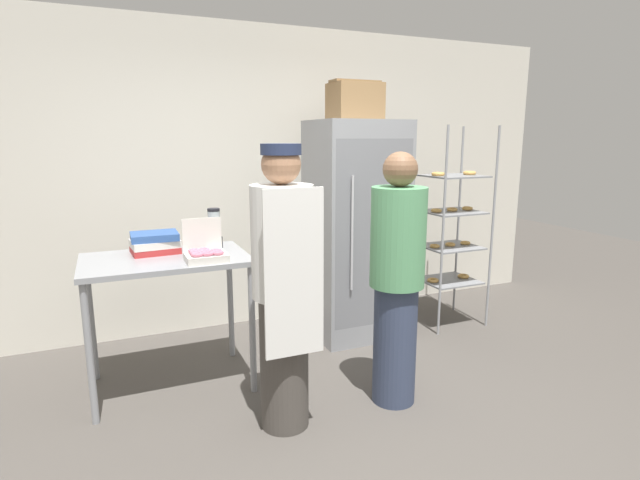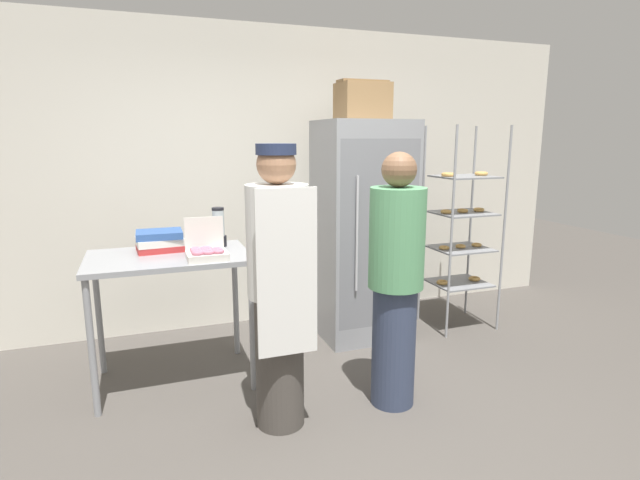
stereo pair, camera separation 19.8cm
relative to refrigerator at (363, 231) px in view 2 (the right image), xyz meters
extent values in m
plane|color=#4C4742|center=(-0.70, -1.56, -0.94)|extent=(14.00, 14.00, 0.00)
cube|color=silver|center=(-0.70, 0.72, 0.42)|extent=(6.40, 0.12, 2.72)
cube|color=gray|center=(0.00, 0.01, 0.00)|extent=(0.76, 0.65, 1.88)
cube|color=gray|center=(0.00, -0.31, 0.02)|extent=(0.70, 0.02, 1.54)
cylinder|color=silver|center=(-0.21, -0.34, 0.05)|extent=(0.02, 0.02, 0.92)
cylinder|color=#93969B|center=(0.67, -0.34, -0.02)|extent=(0.02, 0.02, 1.84)
cylinder|color=#93969B|center=(1.21, -0.34, -0.02)|extent=(0.02, 0.02, 1.84)
cylinder|color=#93969B|center=(0.67, 0.14, -0.02)|extent=(0.02, 0.02, 1.84)
cylinder|color=#93969B|center=(1.21, 0.14, -0.02)|extent=(0.02, 0.02, 1.84)
cube|color=gray|center=(0.94, -0.10, -0.53)|extent=(0.50, 0.44, 0.01)
torus|color=#DBA351|center=(0.77, -0.10, -0.51)|extent=(0.11, 0.11, 0.03)
torus|color=#DBA351|center=(1.12, -0.10, -0.51)|extent=(0.11, 0.11, 0.03)
cube|color=gray|center=(0.94, -0.10, -0.20)|extent=(0.50, 0.44, 0.01)
torus|color=#DBA351|center=(0.77, -0.10, -0.18)|extent=(0.09, 0.09, 0.03)
torus|color=#DBA351|center=(0.94, -0.10, -0.18)|extent=(0.09, 0.09, 0.03)
torus|color=#DBA351|center=(1.12, -0.10, -0.18)|extent=(0.09, 0.09, 0.03)
cube|color=gray|center=(0.94, -0.10, 0.12)|extent=(0.50, 0.44, 0.01)
torus|color=#DBA351|center=(0.77, -0.10, 0.15)|extent=(0.10, 0.10, 0.03)
torus|color=#DBA351|center=(0.94, -0.10, 0.15)|extent=(0.10, 0.10, 0.03)
torus|color=#DBA351|center=(1.12, -0.10, 0.15)|extent=(0.10, 0.10, 0.03)
cube|color=gray|center=(0.94, -0.10, 0.45)|extent=(0.50, 0.44, 0.01)
torus|color=#DBA351|center=(0.77, -0.10, 0.48)|extent=(0.12, 0.12, 0.03)
torus|color=#DBA351|center=(1.12, -0.10, 0.48)|extent=(0.12, 0.12, 0.03)
cube|color=gray|center=(-1.64, -0.36, -0.02)|extent=(1.09, 0.72, 0.04)
cylinder|color=gray|center=(-2.15, -0.68, -0.49)|extent=(0.04, 0.04, 0.90)
cylinder|color=gray|center=(-1.14, -0.68, -0.49)|extent=(0.04, 0.04, 0.90)
cylinder|color=gray|center=(-2.15, -0.04, -0.49)|extent=(0.04, 0.04, 0.90)
cylinder|color=gray|center=(-1.14, -0.04, -0.49)|extent=(0.04, 0.04, 0.90)
cube|color=silver|center=(-1.41, -0.58, 0.02)|extent=(0.27, 0.22, 0.05)
cube|color=silver|center=(-1.41, -0.47, 0.16)|extent=(0.26, 0.01, 0.22)
torus|color=#C66B84|center=(-1.47, -0.64, 0.06)|extent=(0.08, 0.08, 0.03)
torus|color=#C66B84|center=(-1.41, -0.64, 0.06)|extent=(0.08, 0.08, 0.03)
torus|color=#C66B84|center=(-1.34, -0.64, 0.06)|extent=(0.08, 0.08, 0.03)
torus|color=#C66B84|center=(-1.47, -0.58, 0.06)|extent=(0.08, 0.08, 0.03)
torus|color=#C66B84|center=(-1.41, -0.58, 0.06)|extent=(0.08, 0.08, 0.03)
torus|color=#C66B84|center=(-1.34, -0.58, 0.06)|extent=(0.08, 0.08, 0.03)
torus|color=#C66B84|center=(-1.47, -0.53, 0.06)|extent=(0.08, 0.08, 0.03)
torus|color=#C66B84|center=(-1.41, -0.53, 0.06)|extent=(0.08, 0.08, 0.03)
cylinder|color=black|center=(-1.27, -0.20, 0.04)|extent=(0.11, 0.11, 0.08)
cylinder|color=#B2BCC1|center=(-1.27, -0.20, 0.18)|extent=(0.09, 0.09, 0.19)
cylinder|color=black|center=(-1.27, -0.20, 0.28)|extent=(0.09, 0.09, 0.02)
cube|color=#B72D2D|center=(-1.69, -0.20, 0.02)|extent=(0.33, 0.28, 0.04)
cube|color=silver|center=(-1.69, -0.20, 0.07)|extent=(0.34, 0.28, 0.05)
cube|color=#2D5193|center=(-1.69, -0.20, 0.12)|extent=(0.32, 0.26, 0.05)
cube|color=#937047|center=(-0.01, 0.03, 1.09)|extent=(0.41, 0.31, 0.30)
cube|color=olive|center=(-0.01, 0.03, 1.25)|extent=(0.41, 0.16, 0.02)
cylinder|color=#47423D|center=(-1.07, -1.15, -0.53)|extent=(0.29, 0.29, 0.83)
cylinder|color=silver|center=(-1.07, -1.15, 0.21)|extent=(0.36, 0.36, 0.65)
sphere|color=#9E7051|center=(-1.07, -1.15, 0.65)|extent=(0.22, 0.22, 0.22)
cube|color=white|center=(-1.07, -1.34, 0.07)|extent=(0.34, 0.02, 0.94)
cylinder|color=#232D4C|center=(-1.07, -1.15, 0.73)|extent=(0.23, 0.23, 0.06)
cylinder|color=#333D56|center=(-0.30, -1.16, -0.54)|extent=(0.28, 0.28, 0.80)
cylinder|color=#569966|center=(-0.30, -1.16, 0.18)|extent=(0.35, 0.35, 0.64)
sphere|color=brown|center=(-0.30, -1.16, 0.61)|extent=(0.22, 0.22, 0.22)
camera|label=1|loc=(-1.98, -3.80, 0.80)|focal=28.00mm
camera|label=2|loc=(-1.80, -3.87, 0.80)|focal=28.00mm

